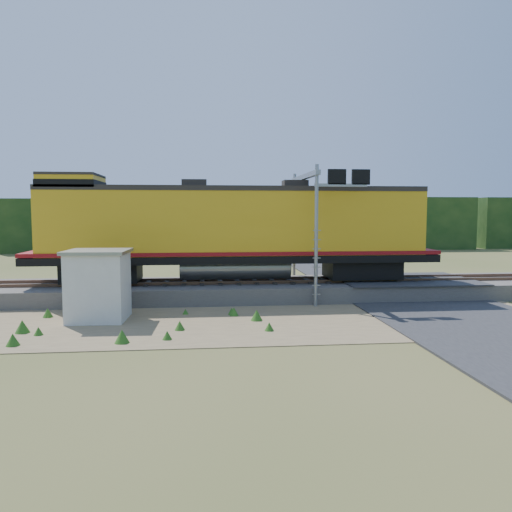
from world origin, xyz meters
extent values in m
plane|color=#475123|center=(0.00, 0.00, 0.00)|extent=(140.00, 140.00, 0.00)
cube|color=slate|center=(0.00, 6.00, 0.40)|extent=(70.00, 5.00, 0.80)
cube|color=brown|center=(0.00, 5.28, 0.88)|extent=(70.00, 0.10, 0.16)
cube|color=brown|center=(0.00, 6.72, 0.88)|extent=(70.00, 0.10, 0.16)
cube|color=#8C7754|center=(-2.00, 0.50, 0.01)|extent=(26.00, 8.00, 0.03)
cube|color=#38383A|center=(7.00, 6.00, 0.83)|extent=(7.00, 5.20, 0.06)
cube|color=#38383A|center=(7.00, 22.00, 0.04)|extent=(7.00, 24.00, 0.08)
cube|color=black|center=(0.00, 38.00, 3.25)|extent=(36.00, 3.00, 6.50)
cube|color=black|center=(-8.52, 6.00, 1.42)|extent=(3.66, 2.34, 0.91)
cube|color=black|center=(4.69, 6.00, 1.42)|extent=(3.66, 2.34, 0.91)
cube|color=black|center=(-1.92, 6.00, 2.06)|extent=(20.33, 3.05, 0.37)
cylinder|color=gray|center=(-1.92, 6.00, 1.57)|extent=(5.59, 1.22, 1.22)
cube|color=gold|center=(-1.92, 6.00, 3.82)|extent=(18.81, 2.95, 3.15)
cube|color=maroon|center=(-1.92, 6.00, 2.36)|extent=(20.33, 3.10, 0.18)
cube|color=#28231E|center=(-1.92, 6.00, 5.51)|extent=(18.81, 3.00, 0.24)
cube|color=gold|center=(-9.85, 6.00, 5.75)|extent=(2.64, 2.95, 0.71)
cube|color=#28231E|center=(-9.85, 6.00, 6.14)|extent=(2.64, 3.00, 0.12)
cube|color=black|center=(-9.85, 6.00, 5.70)|extent=(2.69, 3.00, 0.36)
cube|color=maroon|center=(-11.37, 6.00, 3.46)|extent=(0.10, 2.03, 1.22)
cube|color=#28231E|center=(-3.95, 6.00, 5.75)|extent=(1.22, 1.02, 0.46)
cube|color=#28231E|center=(1.13, 6.00, 5.75)|extent=(1.22, 1.02, 0.46)
cube|color=silver|center=(-7.73, 1.22, 1.37)|extent=(2.27, 2.27, 2.74)
cube|color=gray|center=(-7.73, 1.22, 2.79)|extent=(2.50, 2.50, 0.13)
cylinder|color=gray|center=(1.62, 3.20, 3.26)|extent=(0.17, 0.17, 6.53)
cylinder|color=gray|center=(1.62, 8.80, 3.26)|extent=(0.17, 0.17, 6.53)
cube|color=gray|center=(1.62, 6.00, 6.16)|extent=(0.23, 6.20, 0.23)
cube|color=gray|center=(2.74, 3.20, 5.60)|extent=(2.43, 0.14, 0.14)
cube|color=black|center=(2.56, 3.20, 5.97)|extent=(0.84, 0.14, 0.70)
cube|color=black|center=(3.68, 3.20, 5.97)|extent=(0.84, 0.14, 0.70)
camera|label=1|loc=(-3.45, -19.20, 4.35)|focal=35.00mm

